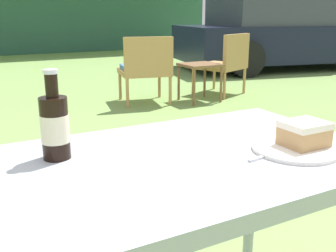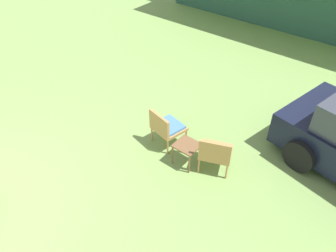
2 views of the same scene
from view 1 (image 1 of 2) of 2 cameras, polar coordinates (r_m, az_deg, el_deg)
cabin_building at (r=12.46m, az=-19.79°, el=16.56°), size 10.07×4.21×2.65m
parked_car at (r=8.05m, az=15.78°, el=12.72°), size 4.16×2.62×1.35m
wicker_chair_cushioned at (r=4.62m, az=-3.32°, el=8.54°), size 0.66×0.64×0.79m
wicker_chair_plain at (r=5.19m, az=8.32°, el=9.26°), size 0.72×0.70×0.79m
garden_side_table at (r=4.77m, az=4.66°, el=8.22°), size 0.43×0.41×0.46m
patio_table at (r=1.00m, az=2.74°, el=-8.10°), size 0.98×0.61×0.70m
cake_on_plate at (r=1.06m, az=18.65°, el=-1.95°), size 0.22×0.22×0.07m
cola_bottle_near at (r=0.97m, az=-16.11°, el=0.05°), size 0.07×0.07×0.22m
fork at (r=1.01m, az=15.20°, el=-3.88°), size 0.18×0.03×0.01m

